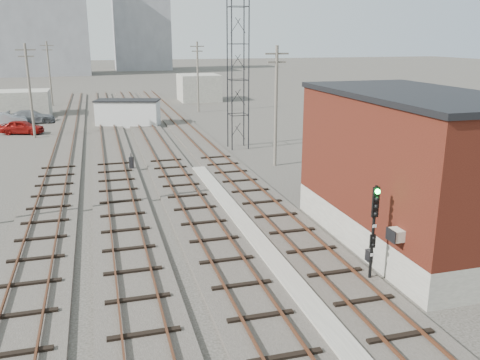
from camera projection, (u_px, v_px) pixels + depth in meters
name	position (u px, v px, depth m)	size (l,w,h in m)	color
ground	(147.00, 112.00, 67.16)	(320.00, 320.00, 0.00)	#282621
track_right	(196.00, 140.00, 48.34)	(3.20, 90.00, 0.39)	#332D28
track_mid_right	(154.00, 142.00, 47.30)	(3.20, 90.00, 0.39)	#332D28
track_mid_left	(110.00, 145.00, 46.25)	(3.20, 90.00, 0.39)	#332D28
track_left	(64.00, 147.00, 45.20)	(3.20, 90.00, 0.39)	#332D28
platform_curb	(255.00, 239.00, 24.67)	(0.90, 28.00, 0.26)	gray
brick_building	(411.00, 169.00, 23.70)	(6.54, 12.20, 7.22)	gray
lattice_tower	(238.00, 62.00, 43.41)	(1.60, 1.60, 15.00)	black
utility_pole_left_b	(30.00, 89.00, 48.69)	(1.80, 0.24, 9.00)	#595147
utility_pole_left_c	(49.00, 72.00, 71.83)	(1.80, 0.24, 9.00)	#595147
utility_pole_right_a	(276.00, 103.00, 37.93)	(1.80, 0.24, 9.00)	#595147
utility_pole_right_b	(198.00, 75.00, 65.70)	(1.80, 0.24, 9.00)	#595147
apartment_left	(42.00, 14.00, 127.79)	(22.00, 14.00, 30.00)	gray
apartment_right	(141.00, 25.00, 149.04)	(16.00, 12.00, 26.00)	gray
shed_left	(16.00, 104.00, 62.53)	(8.00, 5.00, 3.20)	gray
shed_right	(199.00, 88.00, 78.23)	(6.00, 6.00, 4.00)	gray
signal_mast	(374.00, 227.00, 19.94)	(0.40, 0.41, 4.08)	gray
switch_stand	(131.00, 163.00, 37.52)	(0.37, 0.37, 1.24)	black
site_trailer	(128.00, 113.00, 56.16)	(7.50, 4.85, 2.92)	silver
car_red	(22.00, 127.00, 51.67)	(1.71, 4.24, 1.44)	maroon
car_silver	(4.00, 120.00, 55.58)	(1.67, 4.80, 1.58)	#B0B2B8
car_grey	(31.00, 117.00, 58.18)	(2.11, 5.19, 1.51)	slate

